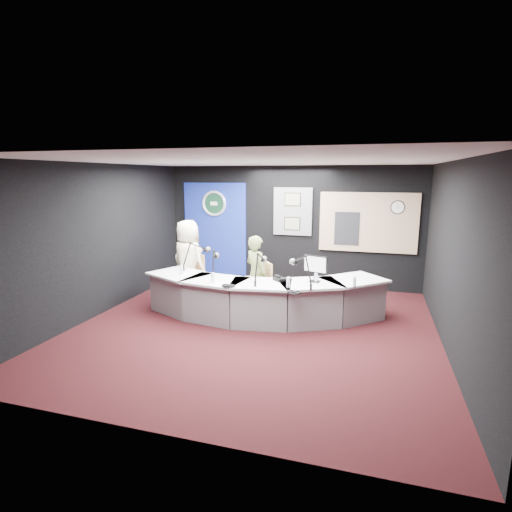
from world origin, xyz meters
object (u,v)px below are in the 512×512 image
(armchair_left, at_px, (189,280))
(armchair_right, at_px, (256,288))
(person_man, at_px, (188,261))
(broadcast_desk, at_px, (260,298))
(person_woman, at_px, (256,274))

(armchair_left, height_order, armchair_right, armchair_right)
(armchair_right, bearing_deg, person_man, -136.57)
(broadcast_desk, bearing_deg, person_man, 160.86)
(broadcast_desk, height_order, person_woman, person_woman)
(armchair_right, distance_m, person_woman, 0.28)
(broadcast_desk, distance_m, armchair_left, 1.81)
(broadcast_desk, relative_size, person_man, 2.67)
(broadcast_desk, height_order, armchair_left, armchair_left)
(broadcast_desk, bearing_deg, armchair_left, 160.86)
(armchair_left, distance_m, armchair_right, 1.58)
(broadcast_desk, bearing_deg, armchair_right, 118.13)
(armchair_left, xyz_separation_m, person_woman, (1.55, -0.29, 0.31))
(broadcast_desk, relative_size, person_woman, 3.05)
(broadcast_desk, distance_m, armchair_right, 0.35)
(armchair_right, xyz_separation_m, person_man, (-1.55, 0.29, 0.38))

